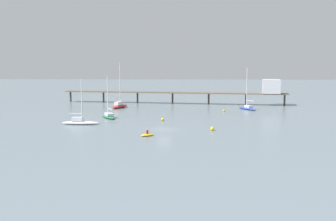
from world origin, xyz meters
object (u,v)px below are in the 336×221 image
at_px(sailboat_green, 109,115).
at_px(mooring_buoy_far, 224,111).
at_px(dinghy_yellow, 147,135).
at_px(mooring_buoy_outer, 212,129).
at_px(pier, 226,89).
at_px(sailboat_red, 120,105).
at_px(sailboat_white, 80,121).
at_px(sailboat_blue, 247,107).
at_px(mooring_buoy_mid, 163,119).

relative_size(sailboat_green, mooring_buoy_far, 17.19).
height_order(dinghy_yellow, mooring_buoy_outer, dinghy_yellow).
height_order(pier, dinghy_yellow, pier).
bearing_deg(sailboat_red, sailboat_green, -87.78).
xyz_separation_m(sailboat_white, mooring_buoy_far, (29.15, 21.01, -0.34)).
relative_size(pier, sailboat_green, 7.06).
bearing_deg(sailboat_blue, sailboat_white, -143.72).
bearing_deg(sailboat_green, dinghy_yellow, -63.76).
distance_m(pier, sailboat_white, 48.49).
height_order(sailboat_blue, mooring_buoy_mid, sailboat_blue).
bearing_deg(sailboat_white, sailboat_green, 68.64).
relative_size(sailboat_red, dinghy_yellow, 4.52).
distance_m(sailboat_green, mooring_buoy_outer, 25.99).
relative_size(dinghy_yellow, mooring_buoy_far, 4.89).
height_order(sailboat_red, mooring_buoy_outer, sailboat_red).
relative_size(dinghy_yellow, mooring_buoy_mid, 4.19).
xyz_separation_m(sailboat_green, mooring_buoy_far, (25.46, 11.59, -0.29)).
xyz_separation_m(sailboat_blue, mooring_buoy_mid, (-20.02, -20.54, -0.33)).
height_order(mooring_buoy_far, mooring_buoy_mid, mooring_buoy_mid).
bearing_deg(dinghy_yellow, sailboat_green, 116.24).
height_order(sailboat_red, sailboat_green, sailboat_red).
bearing_deg(dinghy_yellow, sailboat_red, 105.58).
relative_size(sailboat_blue, sailboat_green, 1.16).
relative_size(mooring_buoy_outer, mooring_buoy_far, 1.36).
distance_m(sailboat_red, dinghy_yellow, 40.83).
distance_m(sailboat_white, mooring_buoy_outer, 25.40).
height_order(sailboat_white, sailboat_red, sailboat_red).
relative_size(sailboat_red, sailboat_green, 1.29).
distance_m(sailboat_blue, dinghy_yellow, 43.13).
bearing_deg(mooring_buoy_mid, pier, 63.70).
xyz_separation_m(sailboat_white, mooring_buoy_outer, (24.72, -5.85, -0.25)).
bearing_deg(mooring_buoy_far, mooring_buoy_mid, -131.46).
relative_size(mooring_buoy_far, mooring_buoy_mid, 0.86).
distance_m(sailboat_green, mooring_buoy_far, 27.98).
distance_m(sailboat_red, sailboat_blue, 32.53).
bearing_deg(sailboat_blue, mooring_buoy_far, -141.49).
distance_m(sailboat_blue, mooring_buoy_far, 8.05).
relative_size(pier, mooring_buoy_outer, 89.38).
bearing_deg(sailboat_white, mooring_buoy_far, 35.78).
bearing_deg(sailboat_red, mooring_buoy_mid, -61.01).
xyz_separation_m(mooring_buoy_far, mooring_buoy_mid, (-13.72, -15.53, 0.04)).
relative_size(pier, sailboat_red, 5.48).
height_order(sailboat_blue, dinghy_yellow, sailboat_blue).
distance_m(dinghy_yellow, mooring_buoy_outer, 12.11).
bearing_deg(mooring_buoy_mid, dinghy_yellow, -95.07).
relative_size(sailboat_red, sailboat_blue, 1.11).
xyz_separation_m(pier, sailboat_blue, (4.40, -11.06, -3.60)).
xyz_separation_m(dinghy_yellow, mooring_buoy_far, (15.22, 32.37, 0.04)).
distance_m(pier, sailboat_blue, 12.44).
distance_m(sailboat_red, mooring_buoy_mid, 25.71).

